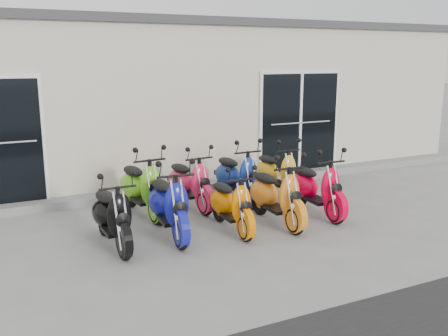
{
  "coord_description": "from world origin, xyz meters",
  "views": [
    {
      "loc": [
        -3.63,
        -6.83,
        2.59
      ],
      "look_at": [
        0.0,
        0.6,
        0.75
      ],
      "focal_mm": 40.0,
      "sensor_mm": 36.0,
      "label": 1
    }
  ],
  "objects_px": {
    "scooter_back_yellow": "(277,166)",
    "scooter_back_green": "(141,179)",
    "scooter_back_blue": "(237,169)",
    "scooter_front_blue": "(168,196)",
    "scooter_front_orange_b": "(276,187)",
    "scooter_back_red": "(189,175)",
    "scooter_front_orange_a": "(231,197)",
    "scooter_front_black": "(112,207)",
    "scooter_front_red": "(317,180)"
  },
  "relations": [
    {
      "from": "scooter_front_orange_a",
      "to": "scooter_back_blue",
      "type": "xyz_separation_m",
      "value": [
        0.81,
        1.36,
        0.07
      ]
    },
    {
      "from": "scooter_front_orange_a",
      "to": "scooter_back_red",
      "type": "distance_m",
      "value": 1.4
    },
    {
      "from": "scooter_front_black",
      "to": "scooter_front_orange_a",
      "type": "height_order",
      "value": "scooter_front_black"
    },
    {
      "from": "scooter_back_red",
      "to": "scooter_back_yellow",
      "type": "relative_size",
      "value": 1.01
    },
    {
      "from": "scooter_front_black",
      "to": "scooter_back_yellow",
      "type": "distance_m",
      "value": 3.69
    },
    {
      "from": "scooter_front_orange_b",
      "to": "scooter_front_red",
      "type": "relative_size",
      "value": 1.01
    },
    {
      "from": "scooter_front_blue",
      "to": "scooter_back_blue",
      "type": "relative_size",
      "value": 1.02
    },
    {
      "from": "scooter_front_blue",
      "to": "scooter_back_blue",
      "type": "height_order",
      "value": "scooter_front_blue"
    },
    {
      "from": "scooter_back_green",
      "to": "scooter_back_red",
      "type": "height_order",
      "value": "scooter_back_green"
    },
    {
      "from": "scooter_front_blue",
      "to": "scooter_back_red",
      "type": "height_order",
      "value": "scooter_front_blue"
    },
    {
      "from": "scooter_front_orange_a",
      "to": "scooter_back_green",
      "type": "xyz_separation_m",
      "value": [
        -0.99,
        1.35,
        0.08
      ]
    },
    {
      "from": "scooter_back_blue",
      "to": "scooter_back_yellow",
      "type": "distance_m",
      "value": 0.88
    },
    {
      "from": "scooter_back_green",
      "to": "scooter_front_black",
      "type": "bearing_deg",
      "value": -128.28
    },
    {
      "from": "scooter_front_black",
      "to": "scooter_back_blue",
      "type": "relative_size",
      "value": 0.95
    },
    {
      "from": "scooter_front_blue",
      "to": "scooter_front_orange_b",
      "type": "bearing_deg",
      "value": -3.16
    },
    {
      "from": "scooter_front_orange_b",
      "to": "scooter_back_green",
      "type": "relative_size",
      "value": 0.97
    },
    {
      "from": "scooter_front_black",
      "to": "scooter_back_blue",
      "type": "xyz_separation_m",
      "value": [
        2.59,
        1.23,
        0.03
      ]
    },
    {
      "from": "scooter_front_black",
      "to": "scooter_front_orange_b",
      "type": "xyz_separation_m",
      "value": [
        2.55,
        -0.15,
        0.02
      ]
    },
    {
      "from": "scooter_front_black",
      "to": "scooter_back_green",
      "type": "relative_size",
      "value": 0.93
    },
    {
      "from": "scooter_back_yellow",
      "to": "scooter_back_red",
      "type": "bearing_deg",
      "value": 179.1
    },
    {
      "from": "scooter_front_blue",
      "to": "scooter_back_red",
      "type": "distance_m",
      "value": 1.46
    },
    {
      "from": "scooter_front_blue",
      "to": "scooter_front_orange_a",
      "type": "height_order",
      "value": "scooter_front_blue"
    },
    {
      "from": "scooter_front_red",
      "to": "scooter_back_red",
      "type": "distance_m",
      "value": 2.18
    },
    {
      "from": "scooter_front_black",
      "to": "scooter_front_red",
      "type": "distance_m",
      "value": 3.42
    },
    {
      "from": "scooter_front_red",
      "to": "scooter_back_blue",
      "type": "xyz_separation_m",
      "value": [
        -0.83,
        1.26,
        0.01
      ]
    },
    {
      "from": "scooter_front_black",
      "to": "scooter_back_blue",
      "type": "distance_m",
      "value": 2.86
    },
    {
      "from": "scooter_back_green",
      "to": "scooter_back_yellow",
      "type": "height_order",
      "value": "scooter_back_green"
    },
    {
      "from": "scooter_front_red",
      "to": "scooter_back_yellow",
      "type": "xyz_separation_m",
      "value": [
        0.05,
        1.3,
        -0.02
      ]
    },
    {
      "from": "scooter_front_red",
      "to": "scooter_back_red",
      "type": "bearing_deg",
      "value": 146.04
    },
    {
      "from": "scooter_front_orange_a",
      "to": "scooter_back_yellow",
      "type": "bearing_deg",
      "value": 42.13
    },
    {
      "from": "scooter_front_orange_b",
      "to": "scooter_front_orange_a",
      "type": "bearing_deg",
      "value": 179.74
    },
    {
      "from": "scooter_front_orange_b",
      "to": "scooter_back_blue",
      "type": "height_order",
      "value": "scooter_back_blue"
    },
    {
      "from": "scooter_front_orange_b",
      "to": "scooter_front_red",
      "type": "bearing_deg",
      "value": 8.64
    },
    {
      "from": "scooter_back_blue",
      "to": "scooter_back_red",
      "type": "bearing_deg",
      "value": 175.98
    },
    {
      "from": "scooter_front_black",
      "to": "scooter_back_green",
      "type": "xyz_separation_m",
      "value": [
        0.79,
        1.21,
        0.04
      ]
    },
    {
      "from": "scooter_back_red",
      "to": "scooter_front_orange_a",
      "type": "bearing_deg",
      "value": -91.49
    },
    {
      "from": "scooter_front_red",
      "to": "scooter_back_green",
      "type": "bearing_deg",
      "value": 157.22
    },
    {
      "from": "scooter_back_green",
      "to": "scooter_back_blue",
      "type": "xyz_separation_m",
      "value": [
        1.8,
        0.02,
        -0.01
      ]
    },
    {
      "from": "scooter_front_red",
      "to": "scooter_back_blue",
      "type": "height_order",
      "value": "scooter_back_blue"
    },
    {
      "from": "scooter_front_blue",
      "to": "scooter_back_green",
      "type": "distance_m",
      "value": 1.16
    },
    {
      "from": "scooter_front_blue",
      "to": "scooter_front_orange_a",
      "type": "relative_size",
      "value": 1.14
    },
    {
      "from": "scooter_back_red",
      "to": "scooter_back_yellow",
      "type": "xyz_separation_m",
      "value": [
        1.8,
        0.01,
        -0.01
      ]
    },
    {
      "from": "scooter_back_green",
      "to": "scooter_front_orange_a",
      "type": "bearing_deg",
      "value": -59.01
    },
    {
      "from": "scooter_back_green",
      "to": "scooter_back_red",
      "type": "relative_size",
      "value": 1.07
    },
    {
      "from": "scooter_back_red",
      "to": "scooter_back_blue",
      "type": "bearing_deg",
      "value": -8.14
    },
    {
      "from": "scooter_front_orange_b",
      "to": "scooter_back_blue",
      "type": "bearing_deg",
      "value": 89.48
    },
    {
      "from": "scooter_front_black",
      "to": "scooter_back_green",
      "type": "height_order",
      "value": "scooter_back_green"
    },
    {
      "from": "scooter_front_orange_b",
      "to": "scooter_back_green",
      "type": "distance_m",
      "value": 2.23
    },
    {
      "from": "scooter_back_yellow",
      "to": "scooter_back_green",
      "type": "bearing_deg",
      "value": -179.86
    },
    {
      "from": "scooter_back_green",
      "to": "scooter_back_blue",
      "type": "bearing_deg",
      "value": -4.72
    }
  ]
}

